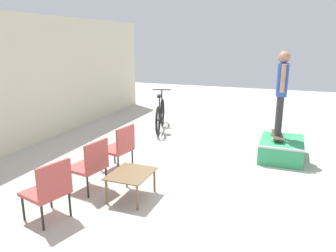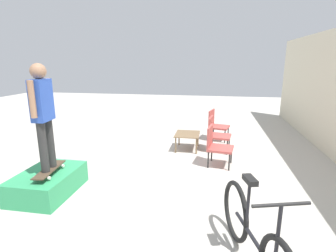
{
  "view_description": "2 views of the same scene",
  "coord_description": "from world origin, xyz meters",
  "px_view_note": "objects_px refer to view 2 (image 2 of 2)",
  "views": [
    {
      "loc": [
        -5.19,
        -1.4,
        2.43
      ],
      "look_at": [
        0.3,
        0.71,
        0.87
      ],
      "focal_mm": 35.0,
      "sensor_mm": 36.0,
      "label": 1
    },
    {
      "loc": [
        5.5,
        1.47,
        2.23
      ],
      "look_at": [
        0.49,
        0.58,
        0.97
      ],
      "focal_mm": 28.0,
      "sensor_mm": 36.0,
      "label": 2
    }
  ],
  "objects_px": {
    "patio_chair_left": "(216,124)",
    "coffee_table": "(187,136)",
    "skate_ramp_box": "(48,182)",
    "person_skater": "(42,109)",
    "bicycle": "(254,237)",
    "patio_chair_center": "(216,133)",
    "patio_chair_right": "(216,144)",
    "skateboard_on_ramp": "(50,170)"
  },
  "relations": [
    {
      "from": "patio_chair_left",
      "to": "coffee_table",
      "type": "bearing_deg",
      "value": 157.86
    },
    {
      "from": "skateboard_on_ramp",
      "to": "coffee_table",
      "type": "bearing_deg",
      "value": 137.32
    },
    {
      "from": "patio_chair_left",
      "to": "bicycle",
      "type": "bearing_deg",
      "value": -161.32
    },
    {
      "from": "patio_chair_left",
      "to": "patio_chair_center",
      "type": "distance_m",
      "value": 0.98
    },
    {
      "from": "patio_chair_center",
      "to": "coffee_table",
      "type": "bearing_deg",
      "value": 100.11
    },
    {
      "from": "person_skater",
      "to": "patio_chair_right",
      "type": "relative_size",
      "value": 1.96
    },
    {
      "from": "patio_chair_right",
      "to": "person_skater",
      "type": "bearing_deg",
      "value": 133.13
    },
    {
      "from": "person_skater",
      "to": "patio_chair_right",
      "type": "xyz_separation_m",
      "value": [
        -1.87,
        2.75,
        -1.02
      ]
    },
    {
      "from": "person_skater",
      "to": "patio_chair_center",
      "type": "relative_size",
      "value": 1.96
    },
    {
      "from": "patio_chair_center",
      "to": "bicycle",
      "type": "xyz_separation_m",
      "value": [
        3.94,
        0.39,
        -0.08
      ]
    },
    {
      "from": "person_skater",
      "to": "patio_chair_left",
      "type": "relative_size",
      "value": 1.96
    },
    {
      "from": "skate_ramp_box",
      "to": "bicycle",
      "type": "relative_size",
      "value": 0.69
    },
    {
      "from": "coffee_table",
      "to": "patio_chair_left",
      "type": "relative_size",
      "value": 0.85
    },
    {
      "from": "skateboard_on_ramp",
      "to": "patio_chair_right",
      "type": "bearing_deg",
      "value": 117.09
    },
    {
      "from": "skateboard_on_ramp",
      "to": "bicycle",
      "type": "xyz_separation_m",
      "value": [
        1.1,
        3.13,
        -0.07
      ]
    },
    {
      "from": "coffee_table",
      "to": "bicycle",
      "type": "relative_size",
      "value": 0.41
    },
    {
      "from": "skate_ramp_box",
      "to": "skateboard_on_ramp",
      "type": "xyz_separation_m",
      "value": [
        0.08,
        0.11,
        0.28
      ]
    },
    {
      "from": "skate_ramp_box",
      "to": "patio_chair_right",
      "type": "xyz_separation_m",
      "value": [
        -1.79,
        2.85,
        0.28
      ]
    },
    {
      "from": "skateboard_on_ramp",
      "to": "patio_chair_center",
      "type": "height_order",
      "value": "patio_chair_center"
    },
    {
      "from": "coffee_table",
      "to": "patio_chair_right",
      "type": "relative_size",
      "value": 0.85
    },
    {
      "from": "coffee_table",
      "to": "patio_chair_center",
      "type": "bearing_deg",
      "value": 91.14
    },
    {
      "from": "skateboard_on_ramp",
      "to": "patio_chair_right",
      "type": "distance_m",
      "value": 3.32
    },
    {
      "from": "skateboard_on_ramp",
      "to": "coffee_table",
      "type": "distance_m",
      "value": 3.47
    },
    {
      "from": "skate_ramp_box",
      "to": "bicycle",
      "type": "bearing_deg",
      "value": 70.0
    },
    {
      "from": "skate_ramp_box",
      "to": "patio_chair_right",
      "type": "distance_m",
      "value": 3.38
    },
    {
      "from": "patio_chair_right",
      "to": "bicycle",
      "type": "distance_m",
      "value": 3.0
    },
    {
      "from": "skate_ramp_box",
      "to": "person_skater",
      "type": "relative_size",
      "value": 0.72
    },
    {
      "from": "skate_ramp_box",
      "to": "patio_chair_center",
      "type": "bearing_deg",
      "value": 134.1
    },
    {
      "from": "coffee_table",
      "to": "patio_chair_center",
      "type": "height_order",
      "value": "patio_chair_center"
    },
    {
      "from": "skateboard_on_ramp",
      "to": "person_skater",
      "type": "height_order",
      "value": "person_skater"
    },
    {
      "from": "bicycle",
      "to": "patio_chair_center",
      "type": "bearing_deg",
      "value": 169.53
    },
    {
      "from": "person_skater",
      "to": "patio_chair_center",
      "type": "xyz_separation_m",
      "value": [
        -2.84,
        2.75,
        -1.02
      ]
    },
    {
      "from": "skateboard_on_ramp",
      "to": "coffee_table",
      "type": "height_order",
      "value": "skateboard_on_ramp"
    },
    {
      "from": "person_skater",
      "to": "patio_chair_left",
      "type": "height_order",
      "value": "person_skater"
    },
    {
      "from": "patio_chair_left",
      "to": "patio_chair_center",
      "type": "relative_size",
      "value": 1.0
    },
    {
      "from": "skateboard_on_ramp",
      "to": "patio_chair_right",
      "type": "xyz_separation_m",
      "value": [
        -1.87,
        2.75,
        0.0
      ]
    },
    {
      "from": "skateboard_on_ramp",
      "to": "patio_chair_right",
      "type": "height_order",
      "value": "patio_chair_right"
    },
    {
      "from": "bicycle",
      "to": "patio_chair_left",
      "type": "bearing_deg",
      "value": 168.4
    },
    {
      "from": "patio_chair_left",
      "to": "bicycle",
      "type": "height_order",
      "value": "bicycle"
    },
    {
      "from": "skateboard_on_ramp",
      "to": "patio_chair_right",
      "type": "relative_size",
      "value": 0.94
    },
    {
      "from": "skate_ramp_box",
      "to": "person_skater",
      "type": "bearing_deg",
      "value": 54.87
    },
    {
      "from": "skateboard_on_ramp",
      "to": "bicycle",
      "type": "height_order",
      "value": "bicycle"
    }
  ]
}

